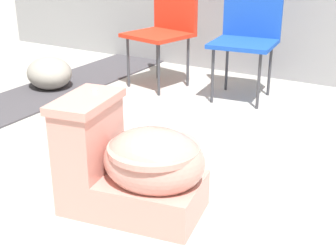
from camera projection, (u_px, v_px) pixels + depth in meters
ground_plane at (63, 212)px, 2.08m from camera, size 14.00×14.00×0.00m
toilet at (133, 166)px, 2.01m from camera, size 0.68×0.48×0.52m
folding_chair_left at (166, 22)px, 3.71m from camera, size 0.52×0.52×0.83m
folding_chair_middle at (248, 28)px, 3.43m from camera, size 0.49×0.49×0.83m
boulder_near at (49, 73)px, 3.74m from camera, size 0.53×0.51×0.25m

